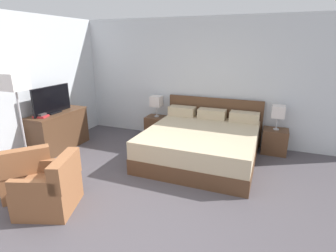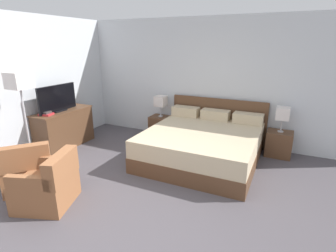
% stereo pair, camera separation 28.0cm
% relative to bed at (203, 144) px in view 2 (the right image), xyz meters
% --- Properties ---
extents(ground_plane, '(10.51, 10.51, 0.00)m').
position_rel_bed_xyz_m(ground_plane, '(-0.40, -2.44, -0.32)').
color(ground_plane, '#4C474C').
extents(wall_back, '(6.76, 0.06, 2.68)m').
position_rel_bed_xyz_m(wall_back, '(-0.40, 1.09, 1.02)').
color(wall_back, silver).
rests_on(wall_back, ground).
extents(wall_left, '(0.06, 5.30, 2.68)m').
position_rel_bed_xyz_m(wall_left, '(-3.21, -0.99, 1.02)').
color(wall_left, silver).
rests_on(wall_left, ground).
extents(bed, '(2.08, 2.15, 1.00)m').
position_rel_bed_xyz_m(bed, '(0.00, 0.00, 0.00)').
color(bed, brown).
rests_on(bed, ground).
extents(nightstand_left, '(0.48, 0.40, 0.50)m').
position_rel_bed_xyz_m(nightstand_left, '(-1.30, 0.80, -0.07)').
color(nightstand_left, brown).
rests_on(nightstand_left, ground).
extents(nightstand_right, '(0.48, 0.40, 0.50)m').
position_rel_bed_xyz_m(nightstand_right, '(1.30, 0.80, -0.07)').
color(nightstand_right, brown).
rests_on(nightstand_right, ground).
extents(table_lamp_left, '(0.24, 0.24, 0.49)m').
position_rel_bed_xyz_m(table_lamp_left, '(-1.30, 0.80, 0.54)').
color(table_lamp_left, '#B7B7BC').
rests_on(table_lamp_left, nightstand_left).
extents(table_lamp_right, '(0.24, 0.24, 0.49)m').
position_rel_bed_xyz_m(table_lamp_right, '(1.30, 0.80, 0.54)').
color(table_lamp_right, '#B7B7BC').
rests_on(table_lamp_right, nightstand_right).
extents(dresser, '(0.51, 1.28, 0.79)m').
position_rel_bed_xyz_m(dresser, '(-2.90, -0.61, 0.09)').
color(dresser, brown).
rests_on(dresser, ground).
extents(tv, '(0.18, 0.93, 0.55)m').
position_rel_bed_xyz_m(tv, '(-2.90, -0.69, 0.74)').
color(tv, black).
rests_on(tv, dresser).
extents(book_red_cover, '(0.27, 0.25, 0.03)m').
position_rel_bed_xyz_m(book_red_cover, '(-2.89, -1.02, 0.49)').
color(book_red_cover, '#B7282D').
rests_on(book_red_cover, dresser).
extents(book_blue_cover, '(0.22, 0.18, 0.04)m').
position_rel_bed_xyz_m(book_blue_cover, '(-2.92, -1.02, 0.53)').
color(book_blue_cover, '#383333').
rests_on(book_blue_cover, book_red_cover).
extents(armchair_by_window, '(0.97, 0.96, 0.76)m').
position_rel_bed_xyz_m(armchair_by_window, '(-2.12, -2.12, -0.03)').
color(armchair_by_window, '#935B38').
rests_on(armchair_by_window, ground).
extents(armchair_companion, '(0.88, 0.87, 0.76)m').
position_rel_bed_xyz_m(armchair_companion, '(-1.45, -2.32, -0.03)').
color(armchair_companion, '#935B38').
rests_on(armchair_companion, ground).
extents(floor_lamp, '(0.33, 0.33, 1.70)m').
position_rel_bed_xyz_m(floor_lamp, '(-2.64, -1.65, 1.12)').
color(floor_lamp, '#B7B7BC').
rests_on(floor_lamp, ground).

